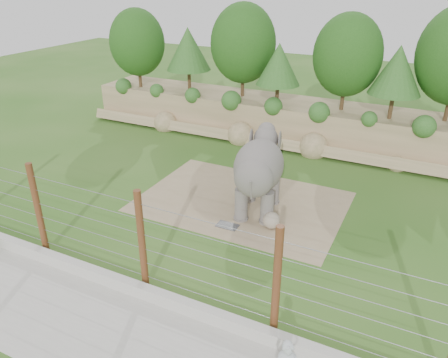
% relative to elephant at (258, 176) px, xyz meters
% --- Properties ---
extents(ground, '(90.00, 90.00, 0.00)m').
position_rel_elephant_xyz_m(ground, '(-1.54, -2.52, -1.85)').
color(ground, '#295E18').
rests_on(ground, ground).
extents(back_embankment, '(30.00, 5.52, 8.77)m').
position_rel_elephant_xyz_m(back_embankment, '(-0.95, 10.16, 2.11)').
color(back_embankment, olive).
rests_on(back_embankment, ground).
extents(dirt_patch, '(10.00, 7.00, 0.02)m').
position_rel_elephant_xyz_m(dirt_patch, '(-1.04, 0.48, -1.84)').
color(dirt_patch, '#99825F').
rests_on(dirt_patch, ground).
extents(drain_grate, '(1.00, 0.60, 0.03)m').
position_rel_elephant_xyz_m(drain_grate, '(-0.67, -1.92, -1.82)').
color(drain_grate, '#262628').
rests_on(drain_grate, dirt_patch).
extents(elephant, '(2.89, 4.89, 3.70)m').
position_rel_elephant_xyz_m(elephant, '(0.00, 0.00, 0.00)').
color(elephant, slate).
rests_on(elephant, ground).
extents(stone_ball, '(0.77, 0.77, 0.77)m').
position_rel_elephant_xyz_m(stone_ball, '(1.16, -1.18, -1.45)').
color(stone_ball, gray).
rests_on(stone_ball, dirt_patch).
extents(retaining_wall, '(26.00, 0.35, 0.50)m').
position_rel_elephant_xyz_m(retaining_wall, '(-1.54, -7.52, -1.60)').
color(retaining_wall, '#B8B4AB').
rests_on(retaining_wall, ground).
extents(walkway, '(26.00, 4.00, 0.01)m').
position_rel_elephant_xyz_m(walkway, '(-1.54, -9.52, -1.85)').
color(walkway, '#B8B4AB').
rests_on(walkway, ground).
extents(barrier_fence, '(20.26, 0.26, 4.00)m').
position_rel_elephant_xyz_m(barrier_fence, '(-1.54, -7.02, 0.15)').
color(barrier_fence, '#5B2F14').
rests_on(barrier_fence, ground).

